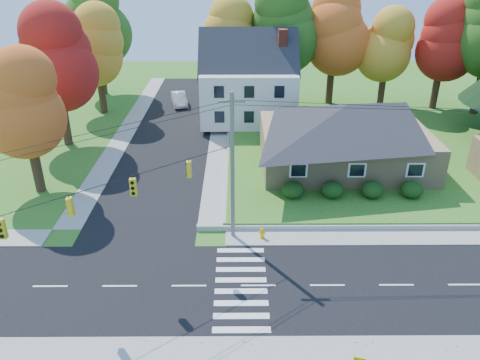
{
  "coord_description": "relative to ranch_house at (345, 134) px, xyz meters",
  "views": [
    {
      "loc": [
        -1.18,
        -21.45,
        17.46
      ],
      "look_at": [
        -1.01,
        8.0,
        2.86
      ],
      "focal_mm": 35.0,
      "sensor_mm": 36.0,
      "label": 1
    }
  ],
  "objects": [
    {
      "name": "tree_west_3",
      "position": [
        -27.0,
        24.0,
        5.85
      ],
      "size": [
        7.84,
        7.84,
        14.6
      ],
      "color": "#3F2A19",
      "rests_on": "ground"
    },
    {
      "name": "tree_west_0",
      "position": [
        -25.0,
        -4.0,
        3.89
      ],
      "size": [
        6.16,
        6.16,
        11.47
      ],
      "color": "#3F2A19",
      "rests_on": "ground"
    },
    {
      "name": "lawn",
      "position": [
        5.0,
        5.0,
        -3.02
      ],
      "size": [
        30.0,
        30.0,
        0.5
      ],
      "primitive_type": "cube",
      "color": "#3D7923",
      "rests_on": "ground"
    },
    {
      "name": "road_cross",
      "position": [
        -16.0,
        10.0,
        -3.25
      ],
      "size": [
        8.0,
        44.0,
        0.02
      ],
      "primitive_type": "cube",
      "color": "black",
      "rests_on": "ground"
    },
    {
      "name": "tree_west_2",
      "position": [
        -25.0,
        16.0,
        4.54
      ],
      "size": [
        6.72,
        6.72,
        12.51
      ],
      "color": "#3F2A19",
      "rests_on": "ground"
    },
    {
      "name": "tree_lot_4",
      "position": [
        14.0,
        16.0,
        5.04
      ],
      "size": [
        6.72,
        6.72,
        12.51
      ],
      "color": "#3F2A19",
      "rests_on": "lawn"
    },
    {
      "name": "colonial_house",
      "position": [
        -7.96,
        12.0,
        1.32
      ],
      "size": [
        10.4,
        8.4,
        9.6
      ],
      "color": "silver",
      "rests_on": "lawn"
    },
    {
      "name": "hedge_row",
      "position": [
        -0.5,
        -6.2,
        -2.13
      ],
      "size": [
        10.7,
        1.7,
        1.27
      ],
      "color": "#163A10",
      "rests_on": "lawn"
    },
    {
      "name": "ground",
      "position": [
        -8.0,
        -16.0,
        -3.27
      ],
      "size": [
        120.0,
        120.0,
        0.0
      ],
      "primitive_type": "plane",
      "color": "#3D7923"
    },
    {
      "name": "tree_lot_3",
      "position": [
        8.0,
        17.0,
        4.39
      ],
      "size": [
        6.16,
        6.16,
        11.47
      ],
      "color": "#3F2A19",
      "rests_on": "lawn"
    },
    {
      "name": "ranch_house",
      "position": [
        0.0,
        0.0,
        0.0
      ],
      "size": [
        14.6,
        10.6,
        5.4
      ],
      "color": "tan",
      "rests_on": "lawn"
    },
    {
      "name": "sidewalk_north",
      "position": [
        -8.0,
        -11.0,
        -3.23
      ],
      "size": [
        90.0,
        2.0,
        0.08
      ],
      "primitive_type": "cube",
      "color": "#9C9A90",
      "rests_on": "ground"
    },
    {
      "name": "tree_lot_2",
      "position": [
        2.0,
        18.0,
        5.7
      ],
      "size": [
        7.28,
        7.28,
        13.56
      ],
      "color": "#3F2A19",
      "rests_on": "lawn"
    },
    {
      "name": "traffic_infrastructure",
      "position": [
        -8.15,
        -14.65,
        1.88
      ],
      "size": [
        38.1,
        10.66,
        10.0
      ],
      "color": "#666059",
      "rests_on": "ground"
    },
    {
      "name": "tree_lot_1",
      "position": [
        -4.0,
        17.0,
        6.35
      ],
      "size": [
        7.84,
        7.84,
        14.6
      ],
      "color": "#3F2A19",
      "rests_on": "lawn"
    },
    {
      "name": "tree_west_1",
      "position": [
        -26.0,
        6.0,
        5.2
      ],
      "size": [
        7.28,
        7.28,
        13.56
      ],
      "color": "#3F2A19",
      "rests_on": "ground"
    },
    {
      "name": "sidewalk_south",
      "position": [
        -8.0,
        -21.0,
        -3.23
      ],
      "size": [
        90.0,
        2.0,
        0.08
      ],
      "primitive_type": "cube",
      "color": "#9C9A90",
      "rests_on": "ground"
    },
    {
      "name": "road_main",
      "position": [
        -8.0,
        -16.0,
        -3.26
      ],
      "size": [
        90.0,
        8.0,
        0.02
      ],
      "primitive_type": "cube",
      "color": "black",
      "rests_on": "ground"
    },
    {
      "name": "white_car",
      "position": [
        -16.38,
        18.84,
        -2.48
      ],
      "size": [
        2.61,
        4.9,
        1.53
      ],
      "primitive_type": "imported",
      "rotation": [
        0.0,
        0.0,
        0.22
      ],
      "color": "silver",
      "rests_on": "road_cross"
    },
    {
      "name": "fire_hydrant",
      "position": [
        -7.54,
        -11.09,
        -2.88
      ],
      "size": [
        0.47,
        0.36,
        0.81
      ],
      "color": "#D6B600",
      "rests_on": "ground"
    },
    {
      "name": "tree_lot_0",
      "position": [
        -10.0,
        18.0,
        5.04
      ],
      "size": [
        6.72,
        6.72,
        12.51
      ],
      "color": "#3F2A19",
      "rests_on": "lawn"
    }
  ]
}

